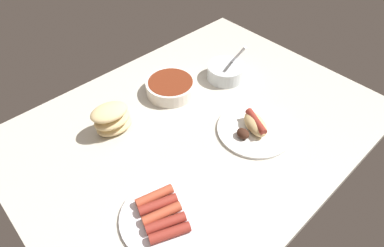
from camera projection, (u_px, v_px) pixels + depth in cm
name	position (u px, v px, depth cm)	size (l,w,h in cm)	color
ground_plane	(198.00, 127.00, 109.11)	(120.00, 90.00, 3.00)	beige
plate_hotdog_assembled	(254.00, 128.00, 104.44)	(24.45, 24.45, 5.61)	white
bowl_coleslaw	(226.00, 71.00, 123.38)	(14.04, 14.04, 15.67)	silver
plate_sausages	(162.00, 216.00, 82.95)	(22.30, 22.30, 3.59)	white
bread_stack	(112.00, 119.00, 101.87)	(14.02, 10.84, 10.80)	#E5C689
bowl_chili	(171.00, 87.00, 117.40)	(18.08, 18.08, 5.12)	white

